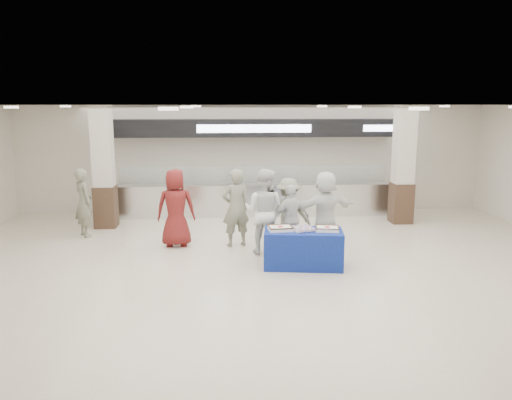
{
  "coord_description": "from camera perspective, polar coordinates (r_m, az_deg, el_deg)",
  "views": [
    {
      "loc": [
        -0.86,
        -8.97,
        3.22
      ],
      "look_at": [
        -0.17,
        1.6,
        1.18
      ],
      "focal_mm": 35.0,
      "sensor_mm": 36.0,
      "label": 1
    }
  ],
  "objects": [
    {
      "name": "chef_short",
      "position": [
        10.89,
        4.03,
        -2.19
      ],
      "size": [
        0.96,
        0.68,
        1.52
      ],
      "primitive_type": "imported",
      "rotation": [
        0.0,
        0.0,
        3.54
      ],
      "color": "silver",
      "rests_on": "ground"
    },
    {
      "name": "ground",
      "position": [
        9.57,
        1.68,
        -8.77
      ],
      "size": [
        14.0,
        14.0,
        0.0
      ],
      "primitive_type": "plane",
      "color": "beige",
      "rests_on": "ground"
    },
    {
      "name": "serving_line",
      "position": [
        14.54,
        -0.27,
        2.75
      ],
      "size": [
        8.7,
        0.85,
        2.8
      ],
      "color": "silver",
      "rests_on": "ground"
    },
    {
      "name": "cupcake_tray",
      "position": [
        9.98,
        5.48,
        -3.27
      ],
      "size": [
        0.53,
        0.45,
        0.07
      ],
      "color": "#B4B4B9",
      "rests_on": "display_table"
    },
    {
      "name": "civilian_white",
      "position": [
        11.46,
        7.88,
        -1.03
      ],
      "size": [
        1.7,
        0.96,
        1.75
      ],
      "primitive_type": "imported",
      "rotation": [
        0.0,
        0.0,
        3.43
      ],
      "color": "white",
      "rests_on": "ground"
    },
    {
      "name": "display_table",
      "position": [
        10.08,
        5.41,
        -5.55
      ],
      "size": [
        1.64,
        0.97,
        0.75
      ],
      "primitive_type": "cube",
      "rotation": [
        0.0,
        0.0,
        -0.13
      ],
      "color": "navy",
      "rests_on": "ground"
    },
    {
      "name": "soldier_b",
      "position": [
        11.45,
        3.71,
        -1.41
      ],
      "size": [
        1.16,
        0.92,
        1.57
      ],
      "primitive_type": "imported",
      "rotation": [
        0.0,
        0.0,
        2.76
      ],
      "color": "slate",
      "rests_on": "ground"
    },
    {
      "name": "sheet_cake_right",
      "position": [
        10.01,
        8.15,
        -3.23
      ],
      "size": [
        0.51,
        0.43,
        0.1
      ],
      "color": "white",
      "rests_on": "display_table"
    },
    {
      "name": "chef_tall",
      "position": [
        10.8,
        0.94,
        -1.32
      ],
      "size": [
        1.12,
        1.02,
        1.87
      ],
      "primitive_type": "imported",
      "rotation": [
        0.0,
        0.0,
        2.72
      ],
      "color": "silver",
      "rests_on": "ground"
    },
    {
      "name": "column_left",
      "position": [
        13.65,
        -17.01,
        3.3
      ],
      "size": [
        0.55,
        0.55,
        3.2
      ],
      "color": "#362418",
      "rests_on": "ground"
    },
    {
      "name": "civilian_maroon",
      "position": [
        11.52,
        -9.15,
        -0.88
      ],
      "size": [
        0.89,
        0.59,
        1.79
      ],
      "primitive_type": "imported",
      "rotation": [
        0.0,
        0.0,
        3.17
      ],
      "color": "maroon",
      "rests_on": "ground"
    },
    {
      "name": "soldier_bg",
      "position": [
        12.94,
        -19.08,
        -0.27
      ],
      "size": [
        0.69,
        0.74,
        1.69
      ],
      "primitive_type": "imported",
      "rotation": [
        0.0,
        0.0,
        2.21
      ],
      "color": "slate",
      "rests_on": "ground"
    },
    {
      "name": "soldier_a",
      "position": [
        11.39,
        -2.34,
        -0.89
      ],
      "size": [
        0.75,
        0.6,
        1.79
      ],
      "primitive_type": "imported",
      "rotation": [
        0.0,
        0.0,
        3.44
      ],
      "color": "slate",
      "rests_on": "ground"
    },
    {
      "name": "sheet_cake_left",
      "position": [
        9.95,
        2.79,
        -3.21
      ],
      "size": [
        0.49,
        0.4,
        0.1
      ],
      "color": "white",
      "rests_on": "display_table"
    },
    {
      "name": "column_right",
      "position": [
        14.14,
        16.45,
        3.59
      ],
      "size": [
        0.55,
        0.55,
        3.2
      ],
      "color": "#362418",
      "rests_on": "ground"
    }
  ]
}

